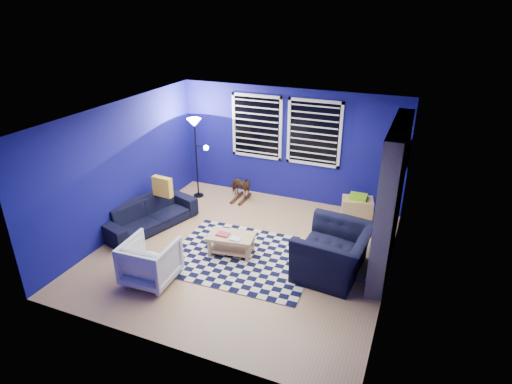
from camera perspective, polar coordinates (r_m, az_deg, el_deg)
floor at (r=7.82m, az=-1.70°, el=-7.91°), size 5.00×5.00×0.00m
ceiling at (r=6.82m, az=-1.96°, el=10.14°), size 5.00×5.00×0.00m
wall_back at (r=9.42m, az=4.44°, el=6.20°), size 5.00×0.00×5.00m
wall_left at (r=8.50m, az=-17.42°, el=3.08°), size 0.00×5.00×5.00m
wall_right at (r=6.70m, az=18.12°, el=-2.84°), size 0.00×5.00×5.00m
fireplace at (r=7.18m, az=17.36°, el=-1.34°), size 0.65×2.00×2.50m
window_left at (r=9.53m, az=0.10°, el=8.69°), size 1.17×0.06×1.42m
window_right at (r=9.13m, az=7.74°, el=7.77°), size 1.17×0.06×1.42m
tv at (r=8.49m, az=19.26°, el=3.90°), size 0.07×1.00×0.58m
rug at (r=7.66m, az=-1.76°, el=-8.60°), size 2.56×2.07×0.02m
sofa at (r=8.73m, az=-14.09°, el=-2.88°), size 2.09×1.31×0.57m
armchair_big at (r=7.15m, az=10.32°, el=-7.89°), size 1.35×1.21×0.82m
armchair_bent at (r=7.10m, az=-13.91°, el=-8.93°), size 0.81×0.83×0.73m
rocking_horse at (r=9.60m, az=-2.08°, el=0.73°), size 0.42×0.66×0.51m
coffee_table at (r=7.60m, az=-3.36°, el=-6.48°), size 0.87×0.58×0.41m
cabinet at (r=8.94m, az=13.30°, el=-2.29°), size 0.68×0.53×0.59m
floor_lamp at (r=9.47m, az=-8.06°, el=7.71°), size 0.50×0.31×1.83m
throw_pillow at (r=8.69m, az=-12.36°, el=0.70°), size 0.43×0.17×0.40m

